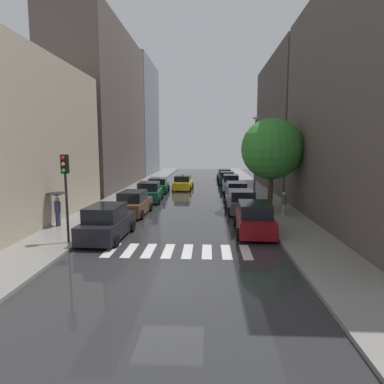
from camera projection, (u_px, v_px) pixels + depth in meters
The scene contains 25 objects.
ground_plane at pixel (195, 192), 36.08m from camera, with size 28.00×72.00×0.04m, color #2C2C2F.
sidewalk_left at pixel (135, 191), 36.38m from camera, with size 3.00×72.00×0.15m, color gray.
sidewalk_right at pixel (256, 191), 35.76m from camera, with size 3.00×72.00×0.15m, color gray.
crosswalk_stripes at pixel (178, 251), 15.69m from camera, with size 6.75×2.20×0.01m.
building_left_near at pixel (7, 141), 20.79m from camera, with size 6.00×16.40×10.33m, color #B2A38C.
building_left_mid at pixel (103, 111), 39.50m from camera, with size 6.00×20.19×17.91m, color #564C47.
building_left_far at pixel (135, 119), 56.96m from camera, with size 6.00×14.60×18.61m, color slate.
building_right_near at pixel (380, 104), 18.97m from camera, with size 6.00×18.82×14.38m, color #564C47.
building_right_mid at pixel (295, 125), 37.69m from camera, with size 6.00×17.74×14.33m, color #564C47.
parked_car_left_nearest at pixel (107, 223), 17.71m from camera, with size 2.20×4.69×1.81m.
parked_car_left_second at pixel (133, 204), 23.83m from camera, with size 2.16×4.51×1.72m.
parked_car_left_third at pixel (149, 193), 29.53m from camera, with size 2.30×4.28×1.75m.
parked_car_left_fourth at pixel (158, 186), 35.53m from camera, with size 2.29×4.30×1.53m.
parked_car_right_nearest at pixel (254, 219), 18.86m from camera, with size 2.21×4.79×1.76m.
parked_car_right_second at pixel (241, 202), 24.72m from camera, with size 2.25×4.42×1.67m.
parked_car_right_third at pixel (236, 192), 30.45m from camera, with size 2.12×4.73×1.65m.
parked_car_right_fourth at pixel (231, 183), 36.74m from camera, with size 2.15×4.32×1.78m.
parked_car_right_fifth at pixel (227, 178), 43.33m from camera, with size 2.33×4.57×1.60m.
parked_car_right_sixth at pixel (224, 175), 48.69m from camera, with size 2.12×4.77×1.56m.
taxi_midroad at pixel (183, 183), 37.57m from camera, with size 2.21×4.45×1.81m.
pedestrian_foreground at pixel (57, 201), 19.82m from camera, with size 1.18×1.18×1.98m.
pedestrian_near_tree at pixel (284, 203), 23.01m from camera, with size 0.36×0.36×1.62m.
street_tree_right at pixel (272, 149), 24.63m from camera, with size 4.45×4.45×6.72m.
traffic_light_left_corner at pixel (65, 179), 16.16m from camera, with size 0.30×0.42×4.30m.
lamp_post_right at pixel (255, 152), 30.00m from camera, with size 0.60×0.28×7.26m.
Camera 1 is at (1.39, -11.73, 4.85)m, focal length 31.62 mm.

